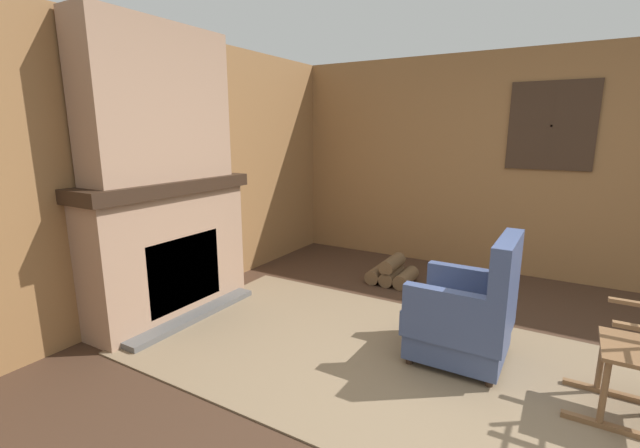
% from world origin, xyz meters
% --- Properties ---
extents(ground_plane, '(14.00, 14.00, 0.00)m').
position_xyz_m(ground_plane, '(0.00, 0.00, 0.00)').
color(ground_plane, '#3D281C').
extents(wood_panel_wall_left, '(0.06, 6.18, 2.52)m').
position_xyz_m(wood_panel_wall_left, '(-2.82, 0.00, 1.26)').
color(wood_panel_wall_left, olive).
rests_on(wood_panel_wall_left, ground).
extents(wood_panel_wall_back, '(6.18, 0.09, 2.52)m').
position_xyz_m(wood_panel_wall_back, '(0.01, 2.82, 1.27)').
color(wood_panel_wall_back, olive).
rests_on(wood_panel_wall_back, ground).
extents(fireplace_hearth, '(0.60, 1.61, 1.23)m').
position_xyz_m(fireplace_hearth, '(-2.58, 0.00, 0.61)').
color(fireplace_hearth, '#9E7A60').
rests_on(fireplace_hearth, ground).
extents(chimney_breast, '(0.34, 1.33, 1.27)m').
position_xyz_m(chimney_breast, '(-2.59, 0.00, 1.86)').
color(chimney_breast, '#9E7A60').
rests_on(chimney_breast, fireplace_hearth).
extents(area_rug, '(3.67, 2.04, 0.01)m').
position_xyz_m(area_rug, '(-0.66, 0.22, 0.01)').
color(area_rug, '#7A664C').
rests_on(area_rug, ground).
extents(armchair, '(0.68, 0.66, 0.96)m').
position_xyz_m(armchair, '(-0.11, 0.50, 0.35)').
color(armchair, '#3D4C75').
rests_on(armchair, ground).
extents(firewood_stack, '(0.48, 0.42, 0.29)m').
position_xyz_m(firewood_stack, '(-1.16, 1.79, 0.11)').
color(firewood_stack, brown).
rests_on(firewood_stack, ground).
extents(oil_lamp_vase, '(0.13, 0.13, 0.23)m').
position_xyz_m(oil_lamp_vase, '(-2.63, -0.33, 1.31)').
color(oil_lamp_vase, '#47708E').
rests_on(oil_lamp_vase, fireplace_hearth).
extents(storage_case, '(0.14, 0.25, 0.13)m').
position_xyz_m(storage_case, '(-2.63, 0.40, 1.29)').
color(storage_case, brown).
rests_on(storage_case, fireplace_hearth).
extents(decorative_plate_on_mantel, '(0.08, 0.30, 0.30)m').
position_xyz_m(decorative_plate_on_mantel, '(-2.65, 0.09, 1.37)').
color(decorative_plate_on_mantel, red).
rests_on(decorative_plate_on_mantel, fireplace_hearth).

